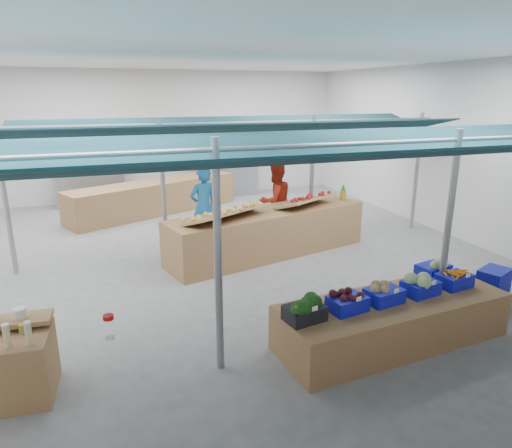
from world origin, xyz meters
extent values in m
plane|color=slate|center=(0.00, 0.00, 0.00)|extent=(13.00, 13.00, 0.00)
plane|color=silver|center=(0.00, 0.00, 4.20)|extent=(13.00, 13.00, 0.00)
plane|color=silver|center=(0.00, 6.50, 2.10)|extent=(12.00, 0.00, 12.00)
plane|color=silver|center=(6.00, 0.00, 2.10)|extent=(0.00, 13.00, 13.00)
cylinder|color=gray|center=(-4.00, 0.50, 1.50)|extent=(0.10, 0.10, 3.00)
cylinder|color=gray|center=(-1.00, -4.00, 1.50)|extent=(0.10, 0.10, 3.00)
cylinder|color=gray|center=(-1.00, 0.50, 1.50)|extent=(0.10, 0.10, 3.00)
cylinder|color=gray|center=(2.50, -4.00, 1.50)|extent=(0.10, 0.10, 3.00)
cylinder|color=gray|center=(2.50, 0.50, 1.50)|extent=(0.10, 0.10, 3.00)
cylinder|color=gray|center=(5.50, 0.50, 1.50)|extent=(0.10, 0.10, 3.00)
cylinder|color=gray|center=(0.75, -4.00, 2.85)|extent=(10.00, 0.06, 0.06)
cylinder|color=gray|center=(0.75, 0.50, 2.85)|extent=(10.00, 0.06, 0.06)
cube|color=black|center=(0.75, -4.65, 2.78)|extent=(9.50, 1.28, 0.30)
cube|color=black|center=(0.75, -3.35, 2.78)|extent=(9.50, 1.28, 0.30)
cube|color=black|center=(0.75, -0.15, 2.78)|extent=(9.50, 1.28, 0.30)
cube|color=black|center=(0.75, 1.15, 2.78)|extent=(9.50, 1.28, 0.30)
cube|color=#B23F33|center=(-2.50, 6.00, 1.00)|extent=(2.00, 0.50, 2.00)
cube|color=#B23F33|center=(2.00, 6.00, 1.00)|extent=(2.00, 0.50, 2.00)
cube|color=brown|center=(1.50, -4.21, 0.33)|extent=(3.48, 1.40, 0.66)
cube|color=brown|center=(1.16, -0.14, 0.50)|extent=(4.77, 2.21, 1.00)
cube|color=brown|center=(-0.72, 4.39, 0.47)|extent=(5.23, 3.15, 0.95)
cube|color=#1015B1|center=(3.79, -3.79, 0.33)|extent=(0.65, 0.56, 0.65)
imported|color=#1B6CAF|center=(-0.04, 0.96, 0.93)|extent=(0.77, 0.60, 1.86)
imported|color=maroon|center=(1.76, 0.96, 0.93)|extent=(1.05, 0.90, 1.86)
cube|color=black|center=(0.04, -4.33, 0.76)|extent=(0.55, 0.43, 0.20)
cube|color=white|center=(0.08, -4.54, 0.92)|extent=(0.08, 0.02, 0.06)
cube|color=#1015B1|center=(0.70, -4.27, 0.76)|extent=(0.55, 0.43, 0.20)
cube|color=white|center=(0.73, -4.49, 0.92)|extent=(0.08, 0.02, 0.06)
cube|color=#1015B1|center=(1.31, -4.22, 0.76)|extent=(0.55, 0.43, 0.20)
cube|color=white|center=(1.35, -4.44, 0.92)|extent=(0.08, 0.02, 0.06)
cube|color=#1015B1|center=(1.97, -4.17, 0.76)|extent=(0.55, 0.43, 0.20)
cube|color=white|center=(2.00, -4.39, 0.92)|extent=(0.08, 0.02, 0.06)
cube|color=#1015B1|center=(2.63, -4.12, 0.76)|extent=(0.55, 0.43, 0.20)
cube|color=white|center=(2.66, -4.33, 0.92)|extent=(0.08, 0.02, 0.06)
sphere|color=brown|center=(-0.09, -4.45, 0.90)|extent=(0.09, 0.09, 0.09)
sphere|color=brown|center=(-0.14, -4.47, 0.94)|extent=(0.06, 0.06, 0.06)
cylinder|color=#B20B0C|center=(-2.34, -4.29, 1.10)|extent=(0.12, 0.12, 0.05)
cube|color=white|center=(-2.34, -4.35, 0.88)|extent=(0.10, 0.01, 0.07)
cube|color=#997247|center=(0.12, -0.52, 1.12)|extent=(2.00, 1.50, 0.26)
cube|color=#997247|center=(2.10, -0.01, 1.12)|extent=(1.64, 1.31, 0.26)
cylinder|color=#8C6019|center=(3.23, 0.27, 1.11)|extent=(0.14, 0.14, 0.22)
cone|color=#26661E|center=(3.23, 0.27, 1.30)|extent=(0.12, 0.12, 0.18)
cube|color=#1015B1|center=(2.59, -3.69, 0.76)|extent=(0.56, 0.44, 0.20)
cube|color=white|center=(2.64, -3.91, 0.92)|extent=(0.08, 0.03, 0.06)
camera|label=1|loc=(-2.32, -9.11, 3.49)|focal=32.00mm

